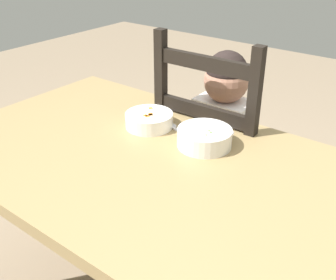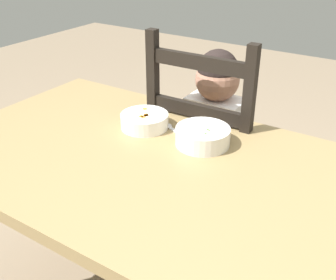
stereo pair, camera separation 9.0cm
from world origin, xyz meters
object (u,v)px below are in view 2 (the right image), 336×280
dining_table (175,195)px  bowl_of_peas (203,136)px  spoon (170,128)px  bowl_of_carrots (145,120)px  child_figure (211,132)px  dining_chair (210,165)px

dining_table → bowl_of_peas: size_ratio=8.97×
bowl_of_peas → spoon: (-0.15, 0.04, -0.03)m
bowl_of_peas → bowl_of_carrots: bowl_of_peas is taller
spoon → dining_table: bearing=-54.0°
child_figure → dining_table: bearing=-75.9°
child_figure → bowl_of_peas: bearing=-68.6°
spoon → child_figure: bearing=82.7°
bowl_of_peas → spoon: bearing=165.2°
dining_table → child_figure: child_figure is taller
dining_chair → spoon: 0.37m
bowl_of_carrots → spoon: bowl_of_carrots is taller
bowl_of_carrots → bowl_of_peas: bearing=-0.0°
dining_chair → bowl_of_peas: bearing=-69.0°
dining_chair → child_figure: dining_chair is taller
child_figure → bowl_of_peas: 0.34m
dining_table → bowl_of_peas: bearing=90.2°
bowl_of_peas → bowl_of_carrots: size_ratio=1.05×
dining_table → bowl_of_carrots: size_ratio=9.46×
dining_table → dining_chair: bearing=103.9°
dining_chair → spoon: dining_chair is taller
child_figure → spoon: child_figure is taller
dining_chair → bowl_of_peas: dining_chair is taller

